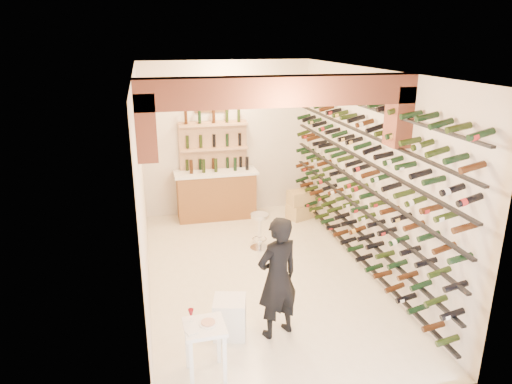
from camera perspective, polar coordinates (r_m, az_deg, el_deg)
ground at (r=7.74m, az=0.52°, el=-9.86°), size 6.00×6.00×0.00m
room_shell at (r=6.71m, az=1.10°, el=6.24°), size 3.52×6.02×3.21m
wine_rack at (r=7.63m, az=11.79°, el=1.91°), size 0.32×5.70×2.56m
back_counter at (r=9.87m, az=-4.82°, el=-0.16°), size 1.70×0.62×1.29m
back_shelving at (r=9.92m, az=-5.12°, el=3.76°), size 1.40×0.31×2.73m
tasting_table at (r=5.46m, az=-6.22°, el=-16.71°), size 0.46×0.46×0.79m
white_stool at (r=6.24m, az=-3.18°, el=-14.82°), size 0.49×0.49×0.50m
person at (r=5.96m, az=2.62°, el=-10.30°), size 0.69×0.57×1.61m
chrome_barstool at (r=8.44m, az=0.44°, el=-4.47°), size 0.34×0.34×0.67m
crate_lower at (r=9.96m, az=5.35°, el=-2.30°), size 0.61×0.53×0.31m
crate_upper at (r=9.86m, az=5.40°, el=-0.67°), size 0.55×0.43×0.29m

